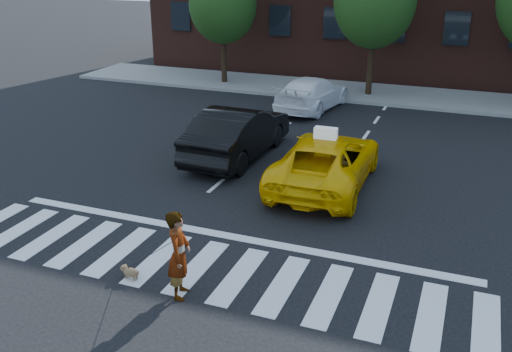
# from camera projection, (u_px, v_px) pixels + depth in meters

# --- Properties ---
(ground) EXTENTS (120.00, 120.00, 0.00)m
(ground) POSITION_uv_depth(u_px,v_px,m) (197.00, 267.00, 12.63)
(ground) COLOR black
(ground) RESTS_ON ground
(crosswalk) EXTENTS (13.00, 2.40, 0.01)m
(crosswalk) POSITION_uv_depth(u_px,v_px,m) (197.00, 267.00, 12.63)
(crosswalk) COLOR silver
(crosswalk) RESTS_ON ground
(stop_line) EXTENTS (12.00, 0.30, 0.01)m
(stop_line) POSITION_uv_depth(u_px,v_px,m) (227.00, 236.00, 14.01)
(stop_line) COLOR silver
(stop_line) RESTS_ON ground
(sidewalk_far) EXTENTS (30.00, 4.00, 0.15)m
(sidewalk_far) POSITION_uv_depth(u_px,v_px,m) (360.00, 92.00, 27.75)
(sidewalk_far) COLOR slate
(sidewalk_far) RESTS_ON ground
(taxi) EXTENTS (2.60, 5.47, 1.51)m
(taxi) POSITION_uv_depth(u_px,v_px,m) (326.00, 161.00, 16.79)
(taxi) COLOR #F1B405
(taxi) RESTS_ON ground
(black_sedan) EXTENTS (1.98, 5.29, 1.72)m
(black_sedan) POSITION_uv_depth(u_px,v_px,m) (237.00, 132.00, 19.04)
(black_sedan) COLOR black
(black_sedan) RESTS_ON ground
(white_suv) EXTENTS (2.60, 5.07, 1.41)m
(white_suv) POSITION_uv_depth(u_px,v_px,m) (312.00, 93.00, 24.91)
(white_suv) COLOR white
(white_suv) RESTS_ON ground
(woman) EXTENTS (0.61, 0.78, 1.87)m
(woman) POSITION_uv_depth(u_px,v_px,m) (179.00, 255.00, 11.27)
(woman) COLOR #999999
(woman) RESTS_ON ground
(dog) EXTENTS (0.52, 0.24, 0.29)m
(dog) POSITION_uv_depth(u_px,v_px,m) (129.00, 272.00, 12.13)
(dog) COLOR olive
(dog) RESTS_ON ground
(taxi_sign) EXTENTS (0.66, 0.29, 0.32)m
(taxi_sign) POSITION_uv_depth(u_px,v_px,m) (326.00, 133.00, 16.28)
(taxi_sign) COLOR white
(taxi_sign) RESTS_ON taxi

